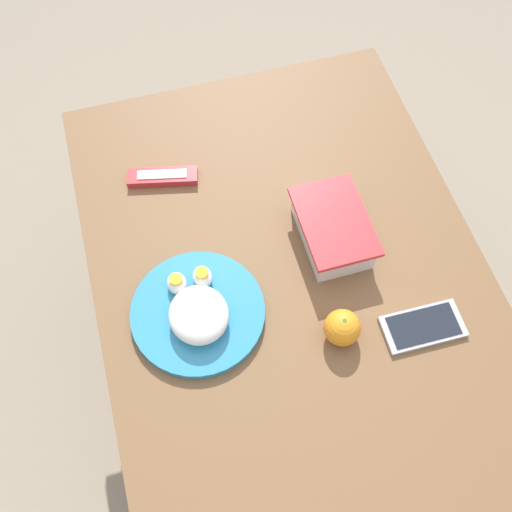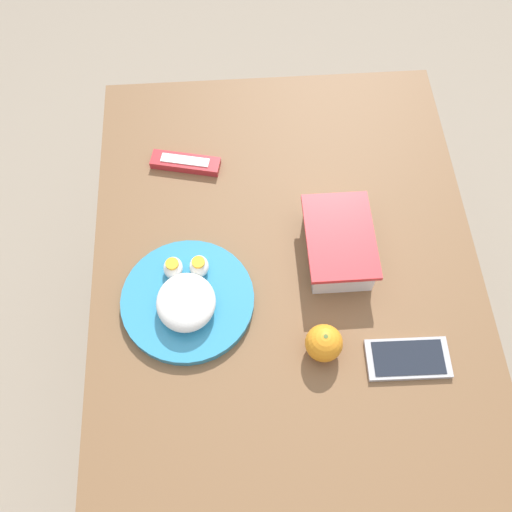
% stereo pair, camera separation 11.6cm
% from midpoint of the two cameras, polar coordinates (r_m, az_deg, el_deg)
% --- Properties ---
extents(ground_plane, '(10.00, 10.00, 0.00)m').
position_cam_midpoint_polar(ground_plane, '(1.84, 0.44, -12.15)').
color(ground_plane, gray).
extents(table, '(1.09, 0.77, 0.72)m').
position_cam_midpoint_polar(table, '(1.25, 0.63, -4.11)').
color(table, brown).
rests_on(table, ground_plane).
extents(food_container, '(0.19, 0.13, 0.07)m').
position_cam_midpoint_polar(food_container, '(1.19, 4.57, 2.22)').
color(food_container, white).
rests_on(food_container, table).
extents(orange_fruit, '(0.07, 0.07, 0.07)m').
position_cam_midpoint_polar(orange_fruit, '(1.10, 5.23, -7.11)').
color(orange_fruit, orange).
rests_on(orange_fruit, table).
extents(rice_plate, '(0.25, 0.25, 0.07)m').
position_cam_midpoint_polar(rice_plate, '(1.13, -8.51, -5.53)').
color(rice_plate, teal).
rests_on(rice_plate, table).
extents(candy_bar, '(0.07, 0.15, 0.02)m').
position_cam_midpoint_polar(candy_bar, '(1.31, -11.43, 7.18)').
color(candy_bar, '#B7282D').
rests_on(candy_bar, table).
extents(cell_phone, '(0.08, 0.15, 0.01)m').
position_cam_midpoint_polar(cell_phone, '(1.15, 12.87, -6.86)').
color(cell_phone, '#ADADB2').
rests_on(cell_phone, table).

